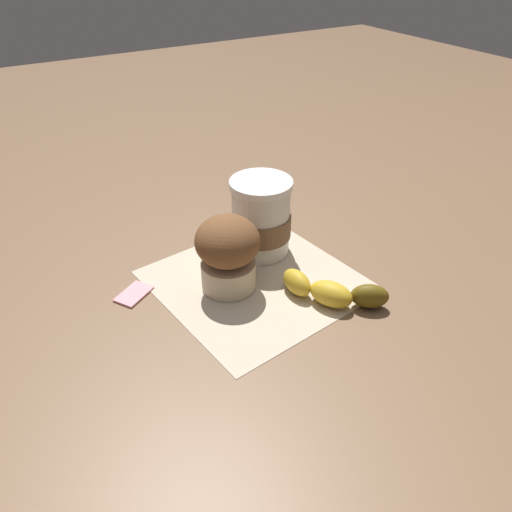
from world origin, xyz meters
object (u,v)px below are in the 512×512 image
(muffin, at_px, (228,251))
(banana, at_px, (332,291))
(coffee_cup, at_px, (261,219))
(sugar_packet, at_px, (134,293))

(muffin, xyz_separation_m, banana, (0.10, 0.10, -0.04))
(coffee_cup, relative_size, sugar_packet, 2.37)
(coffee_cup, bearing_deg, banana, 6.01)
(banana, height_order, sugar_packet, banana)
(muffin, distance_m, banana, 0.15)
(coffee_cup, distance_m, muffin, 0.10)
(banana, bearing_deg, sugar_packet, -124.13)
(coffee_cup, height_order, muffin, coffee_cup)
(muffin, bearing_deg, banana, 45.21)
(coffee_cup, height_order, banana, coffee_cup)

